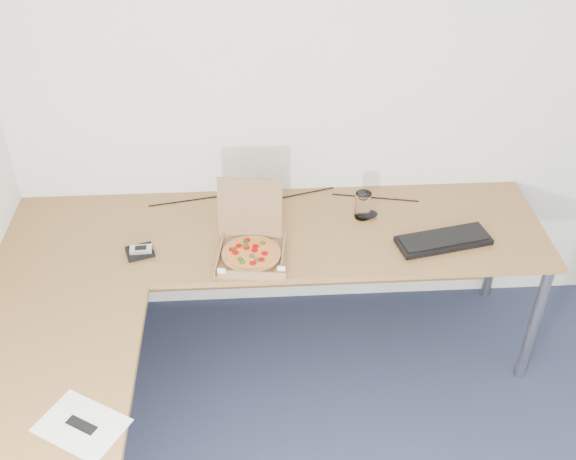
{
  "coord_description": "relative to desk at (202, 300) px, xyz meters",
  "views": [
    {
      "loc": [
        -0.59,
        -1.16,
        2.63
      ],
      "look_at": [
        -0.45,
        1.28,
        0.82
      ],
      "focal_mm": 42.84,
      "sensor_mm": 36.0,
      "label": 1
    }
  ],
  "objects": [
    {
      "name": "wallet",
      "position": [
        -0.29,
        0.29,
        0.04
      ],
      "size": [
        0.14,
        0.13,
        0.02
      ],
      "primitive_type": "cube",
      "rotation": [
        0.0,
        0.0,
        0.29
      ],
      "color": "black",
      "rests_on": "desk"
    },
    {
      "name": "room_shell",
      "position": [
        0.82,
        -0.97,
        0.55
      ],
      "size": [
        3.5,
        3.5,
        2.5
      ],
      "primitive_type": null,
      "color": "silver",
      "rests_on": "ground"
    },
    {
      "name": "mouse",
      "position": [
        0.77,
        0.51,
        0.05
      ],
      "size": [
        0.1,
        0.08,
        0.03
      ],
      "primitive_type": "ellipsoid",
      "rotation": [
        0.0,
        0.0,
        -0.19
      ],
      "color": "black",
      "rests_on": "desk"
    },
    {
      "name": "paper_sheet",
      "position": [
        -0.38,
        -0.63,
        0.03
      ],
      "size": [
        0.35,
        0.32,
        0.0
      ],
      "primitive_type": "cube",
      "rotation": [
        0.0,
        0.0,
        -0.54
      ],
      "color": "white",
      "rests_on": "desk"
    },
    {
      "name": "phone",
      "position": [
        -0.28,
        0.28,
        0.06
      ],
      "size": [
        0.1,
        0.05,
        0.02
      ],
      "primitive_type": "cube",
      "rotation": [
        0.0,
        0.0,
        0.05
      ],
      "color": "#B2B5BA",
      "rests_on": "wallet"
    },
    {
      "name": "keyboard",
      "position": [
        1.08,
        0.29,
        0.04
      ],
      "size": [
        0.45,
        0.24,
        0.03
      ],
      "primitive_type": "cube",
      "rotation": [
        0.0,
        0.0,
        0.21
      ],
      "color": "black",
      "rests_on": "desk"
    },
    {
      "name": "cable_bundle",
      "position": [
        0.35,
        0.69,
        0.03
      ],
      "size": [
        0.64,
        0.13,
        0.01
      ],
      "primitive_type": null,
      "rotation": [
        0.0,
        0.0,
        0.14
      ],
      "color": "black",
      "rests_on": "desk"
    },
    {
      "name": "pizza_box",
      "position": [
        0.21,
        0.24,
        0.06
      ],
      "size": [
        0.29,
        0.34,
        0.3
      ],
      "rotation": [
        0.0,
        0.0,
        -0.13
      ],
      "color": "#9A6F46",
      "rests_on": "desk"
    },
    {
      "name": "drinking_glass",
      "position": [
        0.74,
        0.51,
        0.1
      ],
      "size": [
        0.08,
        0.08,
        0.13
      ],
      "primitive_type": "cylinder",
      "color": "white",
      "rests_on": "desk"
    },
    {
      "name": "desk",
      "position": [
        0.0,
        0.0,
        0.0
      ],
      "size": [
        2.5,
        2.2,
        0.73
      ],
      "color": "olive",
      "rests_on": "ground"
    }
  ]
}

